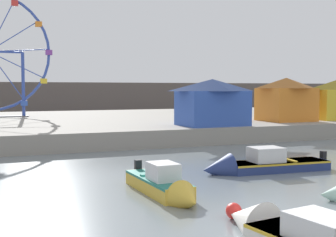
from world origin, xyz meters
TOP-DOWN VIEW (x-y plane):
  - ground_plane at (0.00, 0.00)m, footprint 240.00×240.00m
  - quay_promenade at (0.00, 28.56)m, footprint 110.00×25.55m
  - distant_town_skyline at (0.00, 55.08)m, footprint 140.00×3.00m
  - motorboat_mustard_yellow at (-1.81, 4.84)m, footprint 1.26×4.77m
  - motorboat_navy_blue at (3.28, 7.39)m, footprint 5.91×1.68m
  - carnival_booth_blue_tent at (6.60, 17.81)m, footprint 4.72×3.46m
  - carnival_booth_orange_canopy at (13.73, 19.48)m, footprint 4.04×3.52m
  - mooring_buoy_orange at (-1.02, 1.80)m, footprint 0.44×0.44m

SIDE VIEW (x-z plane):
  - ground_plane at x=0.00m, z-range 0.00..0.00m
  - mooring_buoy_orange at x=-1.02m, z-range 0.00..0.44m
  - motorboat_navy_blue at x=3.28m, z-range -0.43..1.03m
  - motorboat_mustard_yellow at x=-1.81m, z-range -0.32..1.01m
  - quay_promenade at x=0.00m, z-range 0.00..1.07m
  - distant_town_skyline at x=0.00m, z-range 0.00..4.40m
  - carnival_booth_blue_tent at x=6.60m, z-range 1.14..4.22m
  - carnival_booth_orange_canopy at x=13.73m, z-range 1.14..4.41m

